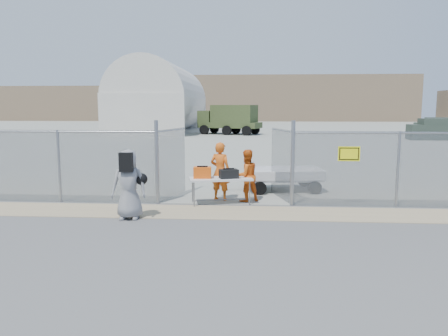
# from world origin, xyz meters

# --- Properties ---
(ground) EXTENTS (160.00, 160.00, 0.00)m
(ground) POSITION_xyz_m (0.00, 0.00, 0.00)
(ground) COLOR #4B4B4B
(tarmac_inside) EXTENTS (160.00, 80.00, 0.01)m
(tarmac_inside) POSITION_xyz_m (0.00, 42.00, 0.01)
(tarmac_inside) COLOR gray
(tarmac_inside) RESTS_ON ground
(dirt_strip) EXTENTS (44.00, 1.60, 0.01)m
(dirt_strip) POSITION_xyz_m (0.00, 1.00, 0.01)
(dirt_strip) COLOR tan
(dirt_strip) RESTS_ON ground
(distant_hills) EXTENTS (140.00, 6.00, 9.00)m
(distant_hills) POSITION_xyz_m (5.00, 78.00, 4.50)
(distant_hills) COLOR #7F684F
(distant_hills) RESTS_ON ground
(chain_link_fence) EXTENTS (40.00, 0.20, 2.20)m
(chain_link_fence) POSITION_xyz_m (0.00, 2.00, 1.10)
(chain_link_fence) COLOR gray
(chain_link_fence) RESTS_ON ground
(quonset_hangar) EXTENTS (9.00, 18.00, 8.00)m
(quonset_hangar) POSITION_xyz_m (-10.00, 40.00, 4.00)
(quonset_hangar) COLOR beige
(quonset_hangar) RESTS_ON ground
(folding_table) EXTENTS (1.97, 1.14, 0.79)m
(folding_table) POSITION_xyz_m (-0.11, 2.10, 0.39)
(folding_table) COLOR silver
(folding_table) RESTS_ON ground
(orange_bag) EXTENTS (0.55, 0.39, 0.33)m
(orange_bag) POSITION_xyz_m (-0.65, 2.06, 0.95)
(orange_bag) COLOR #EF560F
(orange_bag) RESTS_ON folding_table
(black_duffel) EXTENTS (0.62, 0.47, 0.26)m
(black_duffel) POSITION_xyz_m (0.14, 2.07, 0.92)
(black_duffel) COLOR black
(black_duffel) RESTS_ON folding_table
(security_worker_left) EXTENTS (0.77, 0.64, 1.81)m
(security_worker_left) POSITION_xyz_m (-0.16, 2.62, 0.91)
(security_worker_left) COLOR #DA5A14
(security_worker_left) RESTS_ON ground
(security_worker_right) EXTENTS (0.98, 0.91, 1.60)m
(security_worker_right) POSITION_xyz_m (0.65, 2.48, 0.80)
(security_worker_right) COLOR #DA5A14
(security_worker_right) RESTS_ON ground
(visitor) EXTENTS (0.92, 0.63, 1.81)m
(visitor) POSITION_xyz_m (-2.34, 0.18, 0.91)
(visitor) COLOR gray
(visitor) RESTS_ON ground
(utility_trailer) EXTENTS (3.57, 2.17, 0.82)m
(utility_trailer) POSITION_xyz_m (1.89, 4.33, 0.41)
(utility_trailer) COLOR silver
(utility_trailer) RESTS_ON ground
(military_truck) EXTENTS (6.82, 4.42, 3.05)m
(military_truck) POSITION_xyz_m (-1.69, 34.98, 1.53)
(military_truck) COLOR #3F4D26
(military_truck) RESTS_ON ground
(parked_vehicle_near) EXTENTS (4.07, 1.94, 1.81)m
(parked_vehicle_near) POSITION_xyz_m (16.40, 28.60, 0.91)
(parked_vehicle_near) COLOR #313D32
(parked_vehicle_near) RESTS_ON ground
(parked_vehicle_mid) EXTENTS (4.36, 3.10, 1.80)m
(parked_vehicle_mid) POSITION_xyz_m (18.48, 33.19, 0.90)
(parked_vehicle_mid) COLOR #313D32
(parked_vehicle_mid) RESTS_ON ground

